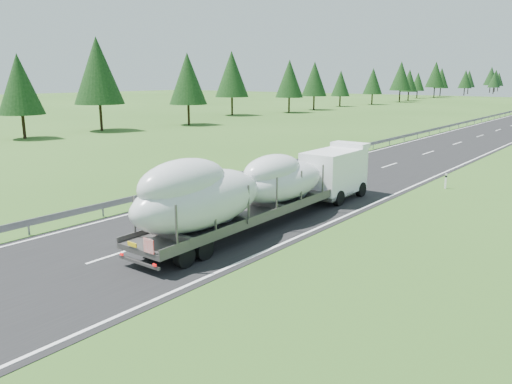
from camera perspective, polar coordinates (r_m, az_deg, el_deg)
The scene contains 3 objects.
guardrail at distance 105.18m, azimuth 26.60°, elevation 8.08°, with size 0.10×400.00×0.76m.
tree_line_left at distance 141.47m, azimuth 13.34°, elevation 12.58°, with size 14.62×327.05×12.49m.
boat_truck at distance 23.82m, azimuth 0.12°, elevation 0.72°, with size 2.93×17.34×3.99m.
Camera 1 is at (16.59, -2.73, 7.14)m, focal length 35.00 mm.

